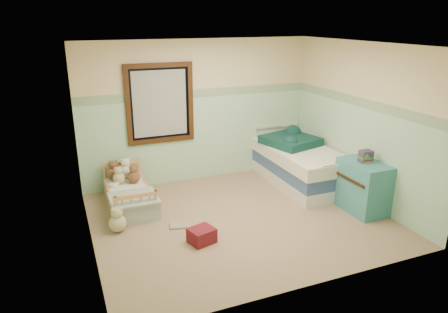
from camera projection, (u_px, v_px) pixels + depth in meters
name	position (u px, v px, depth m)	size (l,w,h in m)	color
floor	(240.00, 219.00, 6.23)	(4.20, 3.60, 0.02)	#967B60
ceiling	(242.00, 44.00, 5.42)	(4.20, 3.60, 0.02)	silver
wall_back	(199.00, 111.00, 7.40)	(4.20, 0.04, 2.50)	#D7BE89
wall_front	(314.00, 182.00, 4.24)	(4.20, 0.04, 2.50)	#D7BE89
wall_left	(83.00, 155.00, 5.07)	(0.04, 3.60, 2.50)	#D7BE89
wall_right	(362.00, 123.00, 6.58)	(0.04, 3.60, 2.50)	#D7BE89
wainscot_mint	(200.00, 139.00, 7.55)	(4.20, 0.01, 1.50)	#9DCAA8
border_strip	(199.00, 93.00, 7.29)	(4.20, 0.01, 0.15)	#447E52
window_frame	(160.00, 104.00, 7.05)	(1.16, 0.06, 1.36)	black
window_blinds	(160.00, 104.00, 7.06)	(0.92, 0.01, 1.12)	#B4B5AC
toddler_bed_frame	(130.00, 201.00, 6.60)	(0.64, 1.28, 0.16)	#BB7C4D
toddler_mattress	(129.00, 193.00, 6.56)	(0.58, 1.22, 0.12)	white
patchwork_quilt	(134.00, 198.00, 6.19)	(0.69, 0.64, 0.03)	#6294B4
plush_bed_brown	(114.00, 173.00, 6.89)	(0.22, 0.22, 0.22)	brown
plush_bed_white	(126.00, 171.00, 6.96)	(0.23, 0.23, 0.23)	silver
plush_bed_tan	(119.00, 178.00, 6.72)	(0.20, 0.20, 0.20)	#CAB382
plush_bed_dark	(133.00, 177.00, 6.81)	(0.16, 0.16, 0.16)	black
plush_floor_cream	(115.00, 196.00, 6.68)	(0.24, 0.24, 0.24)	silver
plush_floor_tan	(118.00, 223.00, 5.80)	(0.24, 0.24, 0.24)	#CAB382
twin_bed_frame	(300.00, 178.00, 7.47)	(0.95, 1.91, 0.22)	white
twin_boxspring	(300.00, 166.00, 7.40)	(0.95, 1.91, 0.22)	navy
twin_mattress	(301.00, 155.00, 7.33)	(0.99, 1.95, 0.22)	white
teal_blanket	(290.00, 141.00, 7.52)	(0.81, 0.86, 0.14)	#0B302D
dresser	(363.00, 187.00, 6.35)	(0.49, 0.78, 0.78)	teal
book_stack	(366.00, 156.00, 6.21)	(0.18, 0.14, 0.18)	#432229
red_pillow	(202.00, 235.00, 5.53)	(0.32, 0.28, 0.20)	maroon
floor_book	(179.00, 225.00, 5.98)	(0.27, 0.21, 0.03)	orange
extra_plush_0	(119.00, 175.00, 6.89)	(0.16, 0.16, 0.16)	#CAB382
extra_plush_1	(134.00, 177.00, 6.76)	(0.20, 0.20, 0.20)	brown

